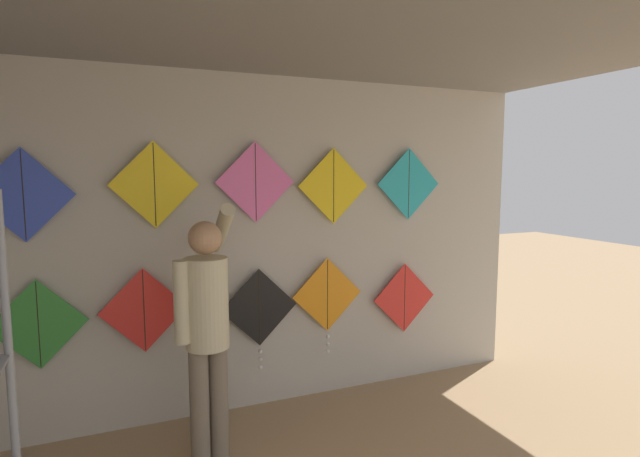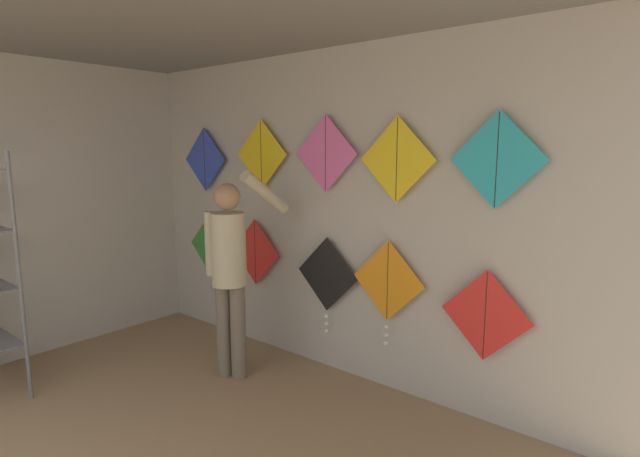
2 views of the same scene
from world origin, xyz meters
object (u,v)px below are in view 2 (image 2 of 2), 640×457
Objects in this scene: kite_1 at (255,252)px; kite_8 at (397,160)px; kite_3 at (388,285)px; shopkeeper at (230,263)px; kite_4 at (485,315)px; kite_9 at (497,160)px; kite_0 at (210,246)px; kite_5 at (205,160)px; kite_6 at (261,154)px; kite_7 at (326,154)px; kite_2 at (327,278)px.

kite_8 reaches higher than kite_1.
shopkeeper is at bearing -151.76° from kite_3.
kite_9 is at bearing 0.00° from kite_4.
kite_0 is 0.92m from kite_5.
kite_8 reaches higher than kite_5.
kite_9 is at bearing 0.00° from kite_6.
kite_7 is at bearing 0.00° from kite_0.
kite_3 is at bearing 0.00° from kite_2.
kite_5 is 1.00× the size of kite_6.
kite_6 reaches higher than kite_1.
kite_8 is at bearing 0.00° from kite_7.
kite_9 is (3.11, 0.00, 0.04)m from kite_5.
kite_4 is 1.30m from kite_8.
kite_8 is (0.06, 0.00, 0.99)m from kite_3.
kite_3 is 2.48m from kite_5.
kite_0 is (-1.08, 0.63, -0.08)m from shopkeeper.
kite_7 reaches higher than kite_9.
kite_0 is 0.76× the size of kite_2.
kite_7 reaches higher than kite_6.
kite_3 is (1.17, 0.63, -0.12)m from shopkeeper.
kite_7 reaches higher than kite_1.
kite_8 reaches higher than kite_2.
kite_6 reaches higher than kite_8.
kite_7 is (-1.44, 0.00, 1.11)m from kite_4.
kite_6 is 2.25m from kite_9.
kite_7 is (0.53, 0.63, 0.91)m from shopkeeper.
kite_8 reaches higher than shopkeeper.
kite_3 is at bearing -0.03° from kite_6.
kite_8 is at bearing 0.06° from kite_2.
kite_5 is at bearing 180.00° from kite_9.
kite_8 is at bearing 0.00° from kite_6.
kite_1 reaches higher than kite_2.
shopkeeper reaches higher than kite_0.
kite_2 is 1.00× the size of kite_3.
kite_0 is at bearing 180.00° from kite_6.
kite_1 is 0.97m from kite_6.
kite_8 is (0.70, 0.00, -0.04)m from kite_7.
kite_6 is at bearing 0.00° from kite_1.
kite_6 is (0.11, 0.00, 0.96)m from kite_1.
kite_2 is 1.32× the size of kite_4.
kite_5 is (-2.29, 0.00, 0.96)m from kite_3.
kite_7 is at bearing 33.79° from shopkeeper.
kite_0 is 1.00× the size of kite_4.
shopkeeper is 2.72× the size of kite_5.
shopkeeper is 2.07× the size of kite_3.
kite_8 is (2.31, 0.00, 0.96)m from kite_0.
kite_3 is 1.30m from kite_9.
kite_3 is (0.62, 0.00, 0.05)m from kite_2.
kite_2 is at bearing -0.03° from kite_0.
kite_9 is (2.36, 0.00, 0.94)m from kite_1.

